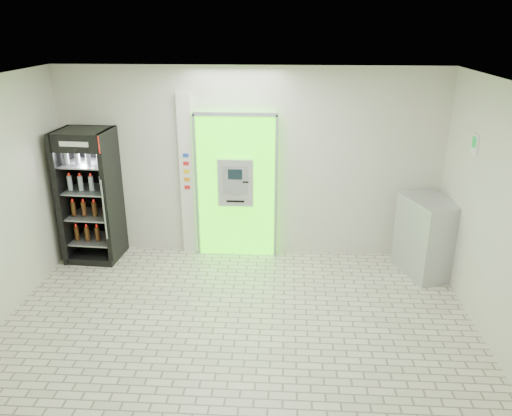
{
  "coord_description": "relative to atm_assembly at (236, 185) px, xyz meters",
  "views": [
    {
      "loc": [
        0.56,
        -5.03,
        3.62
      ],
      "look_at": [
        0.18,
        1.2,
        1.26
      ],
      "focal_mm": 35.0,
      "sensor_mm": 36.0,
      "label": 1
    }
  ],
  "objects": [
    {
      "name": "ground",
      "position": [
        0.2,
        -2.41,
        -1.17
      ],
      "size": [
        6.0,
        6.0,
        0.0
      ],
      "primitive_type": "plane",
      "color": "beige",
      "rests_on": "ground"
    },
    {
      "name": "room_shell",
      "position": [
        0.2,
        -2.41,
        0.67
      ],
      "size": [
        6.0,
        6.0,
        6.0
      ],
      "color": "beige",
      "rests_on": "ground"
    },
    {
      "name": "atm_assembly",
      "position": [
        0.0,
        0.0,
        0.0
      ],
      "size": [
        1.3,
        0.24,
        2.33
      ],
      "color": "#38EB0A",
      "rests_on": "ground"
    },
    {
      "name": "pillar",
      "position": [
        -0.78,
        0.04,
        0.13
      ],
      "size": [
        0.22,
        0.11,
        2.6
      ],
      "color": "silver",
      "rests_on": "ground"
    },
    {
      "name": "beverage_cooler",
      "position": [
        -2.26,
        -0.26,
        -0.17
      ],
      "size": [
        0.83,
        0.77,
        2.09
      ],
      "rotation": [
        0.0,
        0.0,
        -0.06
      ],
      "color": "black",
      "rests_on": "ground"
    },
    {
      "name": "steel_cabinet",
      "position": [
        2.9,
        -0.51,
        -0.58
      ],
      "size": [
        0.86,
        1.03,
        1.18
      ],
      "rotation": [
        0.0,
        0.0,
        0.33
      ],
      "color": "#AFB1B7",
      "rests_on": "ground"
    },
    {
      "name": "exit_sign",
      "position": [
        3.19,
        -1.01,
        0.95
      ],
      "size": [
        0.02,
        0.22,
        0.26
      ],
      "color": "white",
      "rests_on": "room_shell"
    }
  ]
}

